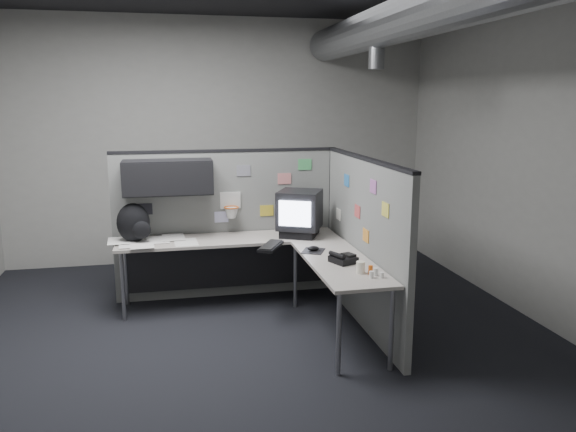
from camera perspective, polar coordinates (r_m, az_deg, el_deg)
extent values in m
cube|color=black|center=(5.23, -3.51, -12.60)|extent=(5.60, 5.60, 0.01)
cube|color=#9E9E99|center=(7.57, -6.88, 7.49)|extent=(5.60, 0.01, 3.20)
cube|color=#9E9E99|center=(2.11, 7.49, -3.49)|extent=(5.60, 0.01, 3.20)
cube|color=#9E9E99|center=(5.90, 24.45, 5.34)|extent=(0.01, 5.60, 3.20)
cylinder|color=slate|center=(5.21, 12.40, 19.21)|extent=(0.40, 5.49, 0.40)
cylinder|color=slate|center=(5.92, 8.99, 15.97)|extent=(0.16, 0.16, 0.30)
cube|color=slate|center=(6.20, -6.19, -0.91)|extent=(2.43, 0.06, 1.60)
cube|color=black|center=(6.07, -6.36, 6.62)|extent=(2.43, 0.07, 0.03)
cube|color=black|center=(6.42, 4.38, -0.43)|extent=(0.07, 0.07, 1.60)
cube|color=black|center=(5.87, -12.10, 3.89)|extent=(0.90, 0.35, 0.35)
cube|color=black|center=(5.70, -12.09, 3.66)|extent=(0.90, 0.02, 0.33)
cube|color=silver|center=(6.11, -5.88, 1.59)|extent=(0.22, 0.02, 0.18)
torus|color=#D85914|center=(6.03, -5.77, 0.88)|extent=(0.16, 0.16, 0.01)
cone|color=white|center=(6.04, -5.76, 0.32)|extent=(0.14, 0.14, 0.11)
cube|color=#26262D|center=(6.09, -14.31, 0.69)|extent=(0.15, 0.01, 0.12)
cube|color=gray|center=(6.08, -4.54, 4.62)|extent=(0.15, 0.01, 0.12)
cube|color=gold|center=(6.19, -2.18, 0.55)|extent=(0.15, 0.01, 0.12)
cube|color=#D87F7F|center=(6.17, -0.37, 3.82)|extent=(0.15, 0.01, 0.12)
cube|color=#4CB266|center=(6.20, 1.72, 5.25)|extent=(0.15, 0.01, 0.12)
cube|color=silver|center=(6.14, -6.78, -0.10)|extent=(0.15, 0.01, 0.12)
cube|color=slate|center=(5.42, 7.62, -2.79)|extent=(0.06, 2.23, 1.60)
cube|color=black|center=(5.27, 7.86, 5.81)|extent=(0.07, 2.23, 0.03)
cube|color=#337FCC|center=(5.70, 5.98, 3.62)|extent=(0.01, 0.15, 0.12)
cube|color=#CC4C4C|center=(5.42, 7.06, 0.48)|extent=(0.01, 0.15, 0.12)
cube|color=#B266B2|center=(5.00, 8.64, 2.98)|extent=(0.01, 0.15, 0.12)
cube|color=silver|center=(6.01, 5.16, 0.17)|extent=(0.01, 0.15, 0.12)
cube|color=#E5D84C|center=(4.75, 9.85, 0.64)|extent=(0.01, 0.15, 0.12)
cube|color=orange|center=(5.23, 7.90, -1.98)|extent=(0.01, 0.15, 0.12)
cube|color=#ACA49B|center=(5.91, -5.99, -2.39)|extent=(2.30, 0.56, 0.03)
cube|color=#ACA49B|center=(5.08, 5.28, -4.73)|extent=(0.56, 1.55, 0.03)
cube|color=black|center=(6.20, -6.15, -4.72)|extent=(2.18, 0.02, 0.55)
cylinder|color=gray|center=(5.79, -16.44, -6.88)|extent=(0.04, 0.04, 0.70)
cylinder|color=gray|center=(6.20, -16.15, -5.60)|extent=(0.04, 0.04, 0.70)
cylinder|color=gray|center=(5.90, 0.74, -6.02)|extent=(0.04, 0.04, 0.70)
cylinder|color=gray|center=(4.51, 5.18, -11.85)|extent=(0.04, 0.04, 0.70)
cylinder|color=gray|center=(4.65, 10.47, -11.25)|extent=(0.04, 0.04, 0.70)
cube|color=black|center=(5.97, 1.19, -1.62)|extent=(0.49, 0.52, 0.08)
cube|color=black|center=(5.92, 1.20, 0.66)|extent=(0.57, 0.57, 0.40)
cube|color=silver|center=(5.71, 0.69, 0.23)|extent=(0.30, 0.16, 0.26)
cube|color=black|center=(5.49, -1.77, -3.11)|extent=(0.32, 0.44, 0.03)
cube|color=black|center=(5.49, -1.77, -2.92)|extent=(0.29, 0.40, 0.01)
cube|color=black|center=(5.37, 2.58, -3.56)|extent=(0.28, 0.30, 0.01)
ellipsoid|color=black|center=(5.36, 2.58, -3.30)|extent=(0.13, 0.11, 0.05)
cube|color=black|center=(5.02, 5.64, -4.42)|extent=(0.25, 0.26, 0.06)
cylinder|color=black|center=(4.97, 5.00, -3.97)|extent=(0.11, 0.19, 0.04)
cube|color=black|center=(5.04, 6.20, -3.93)|extent=(0.12, 0.14, 0.02)
cylinder|color=silver|center=(4.69, 8.91, -5.63)|extent=(0.04, 0.04, 0.07)
cylinder|color=silver|center=(4.62, 8.48, -5.91)|extent=(0.04, 0.04, 0.06)
cylinder|color=silver|center=(4.64, 9.53, -5.94)|extent=(0.03, 0.03, 0.05)
cylinder|color=#D85914|center=(4.71, 8.38, -5.44)|extent=(0.04, 0.04, 0.07)
cylinder|color=white|center=(4.73, 7.39, -5.20)|extent=(0.09, 0.09, 0.10)
cube|color=white|center=(5.79, -10.33, -2.64)|extent=(0.25, 0.33, 0.00)
cube|color=white|center=(5.93, -13.09, -2.38)|extent=(0.25, 0.34, 0.00)
cube|color=white|center=(5.82, -15.70, -2.76)|extent=(0.25, 0.34, 0.00)
cube|color=white|center=(5.99, -11.57, -2.11)|extent=(0.25, 0.34, 0.00)
cube|color=white|center=(5.73, -14.61, -2.84)|extent=(0.25, 0.34, 0.00)
cube|color=white|center=(5.94, -16.75, -2.42)|extent=(0.25, 0.33, 0.00)
ellipsoid|color=black|center=(5.87, -15.44, -0.67)|extent=(0.39, 0.33, 0.40)
ellipsoid|color=black|center=(5.78, -14.65, -1.39)|extent=(0.20, 0.15, 0.18)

